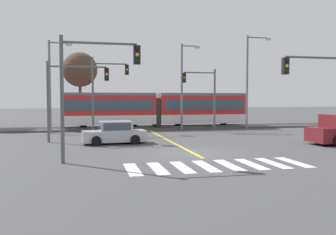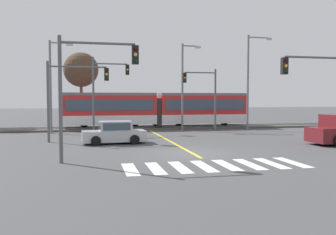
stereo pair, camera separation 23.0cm
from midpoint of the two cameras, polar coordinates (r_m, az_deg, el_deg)
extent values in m
plane|color=#474749|center=(19.88, 3.73, -5.72)|extent=(200.00, 200.00, 0.00)
cube|color=#4C4742|center=(35.92, -3.74, -1.67)|extent=(120.00, 4.00, 0.18)
cube|color=#939399|center=(35.20, -3.56, -1.54)|extent=(120.00, 0.08, 0.10)
cube|color=#939399|center=(36.62, -3.92, -1.36)|extent=(120.00, 0.08, 0.10)
cube|color=silver|center=(35.48, -9.62, -0.32)|extent=(9.00, 2.60, 0.90)
cube|color=red|center=(35.42, -9.64, 1.94)|extent=(9.00, 2.60, 1.90)
cube|color=#384756|center=(34.11, -9.52, 1.98)|extent=(8.28, 0.04, 1.04)
cube|color=slate|center=(35.42, -9.66, 3.70)|extent=(9.00, 2.39, 0.28)
cylinder|color=black|center=(35.72, -5.65, -1.00)|extent=(0.70, 0.20, 0.70)
cylinder|color=black|center=(35.46, -13.61, -1.10)|extent=(0.70, 0.20, 0.70)
cube|color=silver|center=(37.21, 5.15, -0.14)|extent=(9.00, 2.60, 0.90)
cube|color=red|center=(37.16, 5.16, 2.02)|extent=(9.00, 2.60, 1.90)
cube|color=#384756|center=(35.91, 5.80, 2.06)|extent=(8.28, 0.04, 1.04)
cube|color=slate|center=(37.16, 5.17, 3.70)|extent=(9.00, 2.39, 0.28)
cylinder|color=black|center=(38.07, 8.69, -0.77)|extent=(0.70, 0.20, 0.70)
cylinder|color=black|center=(36.56, 1.45, -0.89)|extent=(0.70, 0.20, 0.70)
cube|color=#2D2D2D|center=(36.01, -2.06, 0.88)|extent=(0.50, 2.34, 2.80)
cube|color=silver|center=(15.42, -6.14, -8.26)|extent=(0.57, 2.80, 0.01)
cube|color=silver|center=(15.59, -2.08, -8.12)|extent=(0.57, 2.80, 0.01)
cube|color=silver|center=(15.83, 1.87, -7.95)|extent=(0.57, 2.80, 0.01)
cube|color=silver|center=(16.14, 5.69, -7.75)|extent=(0.57, 2.80, 0.01)
cube|color=silver|center=(16.52, 9.34, -7.53)|extent=(0.57, 2.80, 0.01)
cube|color=silver|center=(16.96, 12.80, -7.29)|extent=(0.57, 2.80, 0.01)
cube|color=silver|center=(17.46, 16.08, -7.03)|extent=(0.57, 2.80, 0.01)
cube|color=silver|center=(18.01, 19.17, -6.78)|extent=(0.57, 2.80, 0.01)
cube|color=gold|center=(25.99, -0.24, -3.65)|extent=(0.20, 16.32, 0.01)
cube|color=#B7BABF|center=(24.23, -8.88, -2.94)|extent=(4.29, 1.95, 0.72)
cube|color=#B7BABF|center=(24.18, -8.66, -1.33)|extent=(2.19, 1.64, 0.64)
cube|color=#384756|center=(24.07, -11.02, -1.37)|extent=(0.19, 1.43, 0.52)
cube|color=#384756|center=(23.41, -8.41, -1.47)|extent=(1.78, 0.15, 0.48)
cylinder|color=black|center=(23.29, -11.70, -3.70)|extent=(0.65, 0.26, 0.64)
cylinder|color=black|center=(24.97, -12.00, -3.25)|extent=(0.65, 0.26, 0.64)
cylinder|color=black|center=(23.61, -5.58, -3.56)|extent=(0.65, 0.26, 0.64)
cylinder|color=black|center=(25.27, -6.28, -3.13)|extent=(0.65, 0.26, 0.64)
cube|color=#384756|center=(25.45, 24.13, -0.48)|extent=(0.15, 1.70, 0.66)
cylinder|color=black|center=(26.31, 22.73, -2.93)|extent=(0.81, 0.30, 0.80)
cylinder|color=#515459|center=(25.89, -18.92, 2.39)|extent=(0.18, 0.18, 5.62)
cylinder|color=#515459|center=(25.85, -14.56, 7.89)|extent=(4.00, 0.12, 0.12)
cube|color=black|center=(25.82, -10.07, 6.84)|extent=(0.32, 0.28, 0.90)
sphere|color=#360605|center=(25.69, -10.06, 7.46)|extent=(0.18, 0.18, 0.18)
sphere|color=#F7AA26|center=(25.67, -10.06, 6.86)|extent=(0.18, 0.18, 0.18)
sphere|color=black|center=(25.66, -10.05, 6.26)|extent=(0.18, 0.18, 0.18)
cylinder|color=#515459|center=(33.82, 7.29, 2.80)|extent=(0.18, 0.18, 5.81)
cylinder|color=#515459|center=(33.43, 4.88, 7.18)|extent=(3.00, 0.12, 0.12)
cube|color=black|center=(32.97, 2.38, 6.38)|extent=(0.32, 0.28, 0.90)
sphere|color=#360605|center=(32.85, 2.45, 6.86)|extent=(0.18, 0.18, 0.18)
sphere|color=#F7AA26|center=(32.83, 2.44, 6.39)|extent=(0.18, 0.18, 0.18)
sphere|color=black|center=(32.81, 2.44, 5.92)|extent=(0.18, 0.18, 0.18)
cylinder|color=#515459|center=(17.22, -17.01, 2.74)|extent=(0.18, 0.18, 5.95)
cylinder|color=#515459|center=(17.38, -11.26, 11.62)|extent=(3.50, 0.12, 0.12)
cube|color=black|center=(17.44, -5.40, 9.97)|extent=(0.32, 0.28, 0.90)
sphere|color=#360605|center=(17.33, -5.34, 10.91)|extent=(0.18, 0.18, 0.18)
sphere|color=#F7AA26|center=(17.30, -5.34, 10.03)|extent=(0.18, 0.18, 0.18)
sphere|color=black|center=(17.27, -5.33, 9.14)|extent=(0.18, 0.18, 0.18)
cylinder|color=#515459|center=(21.29, 22.12, 8.90)|extent=(3.50, 0.12, 0.12)
cube|color=black|center=(20.30, 18.00, 7.86)|extent=(0.32, 0.28, 0.90)
sphere|color=#360605|center=(20.20, 18.23, 8.65)|extent=(0.18, 0.18, 0.18)
sphere|color=#F7AA26|center=(20.17, 18.22, 7.88)|extent=(0.18, 0.18, 0.18)
sphere|color=black|center=(20.15, 18.20, 7.12)|extent=(0.18, 0.18, 0.18)
cylinder|color=#515459|center=(31.92, -12.17, 3.52)|extent=(0.18, 0.18, 6.68)
cylinder|color=#515459|center=(32.11, -9.52, 8.50)|extent=(3.00, 0.12, 0.12)
cube|color=black|center=(32.19, -6.82, 7.61)|extent=(0.32, 0.28, 0.90)
sphere|color=#360605|center=(32.06, -6.80, 8.11)|extent=(0.18, 0.18, 0.18)
sphere|color=#F7AA26|center=(32.04, -6.79, 7.63)|extent=(0.18, 0.18, 0.18)
sphere|color=black|center=(32.02, -6.79, 7.15)|extent=(0.18, 0.18, 0.18)
cylinder|color=slate|center=(32.58, -18.63, 4.65)|extent=(0.20, 0.20, 8.08)
cylinder|color=slate|center=(32.85, -17.28, 11.38)|extent=(1.66, 0.12, 0.12)
cube|color=#B2B2B7|center=(32.78, -15.80, 11.25)|extent=(0.56, 0.28, 0.20)
cylinder|color=slate|center=(33.97, 2.02, 4.88)|extent=(0.20, 0.20, 8.25)
cylinder|color=slate|center=(34.52, 3.26, 11.39)|extent=(1.50, 0.12, 0.12)
cube|color=#B2B2B7|center=(34.72, 4.48, 11.17)|extent=(0.56, 0.28, 0.20)
cylinder|color=slate|center=(35.40, 12.38, 5.46)|extent=(0.20, 0.20, 9.15)
cylinder|color=slate|center=(36.32, 14.02, 12.32)|extent=(2.13, 0.12, 0.12)
cube|color=#B2B2B7|center=(36.79, 15.53, 12.03)|extent=(0.56, 0.28, 0.20)
cylinder|color=brown|center=(40.58, -14.06, 2.53)|extent=(0.32, 0.32, 5.48)
sphere|color=#4C3828|center=(40.71, -14.12, 7.46)|extent=(3.82, 3.82, 3.82)
camera|label=1|loc=(0.12, -90.24, -0.01)|focal=38.00mm
camera|label=2|loc=(0.12, 89.76, 0.01)|focal=38.00mm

